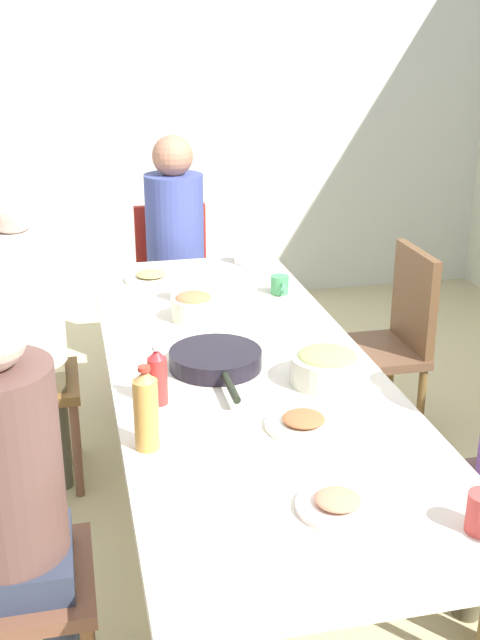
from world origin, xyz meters
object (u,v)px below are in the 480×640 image
Objects in this scene: person_1 at (9,485)px; cup_2 at (243,254)px; chair_2 at (7,370)px; cup_0 at (280,285)px; bottle_0 at (158,377)px; dining_table at (240,380)px; plate_1 at (338,504)px; chair_0 at (390,336)px; serving_pan at (216,360)px; bowl_0 at (327,366)px; person_2 at (23,310)px; plate_2 at (151,277)px; plate_0 at (304,423)px; person_4 at (175,239)px; bowl_1 at (194,306)px; bottle_1 at (146,410)px; chair_4 at (174,280)px; cup_3 at (180,290)px.

cup_2 is (-1.72, 0.99, 0.05)m from person_1.
chair_2 is 8.01× the size of cup_0.
cup_2 is 0.64× the size of bottle_0.
plate_1 reaches higher than dining_table.
chair_2 is at bearing -88.44° from cup_0.
dining_table is 1.04m from chair_0.
bottle_0 is (0.21, -0.22, 0.06)m from serving_pan.
bowl_0 is 0.37m from serving_pan.
person_2 reaches higher than plate_2.
chair_0 is 1.09m from plate_2.
person_1 is 6.61× the size of bottle_0.
chair_2 is 1.05m from bottle_0.
person_2 reaches higher than plate_0.
person_4 is 7.38× the size of bowl_1.
bottle_1 is (1.46, -0.18, 0.10)m from plate_2.
bowl_1 is at bearing -168.51° from dining_table.
chair_0 is 3.72× the size of bottle_1.
chair_2 is 0.70× the size of person_4.
person_1 reaches higher than cup_2.
chair_0 reaches higher than cup_0.
chair_4 is 3.79× the size of plate_2.
dining_table is 2.73× the size of chair_2.
chair_4 is at bearing 180.00° from dining_table.
plate_1 is 0.41× the size of serving_pan.
plate_0 is 1.89× the size of cup_3.
chair_4 is at bearing -177.92° from plate_0.
dining_table is 20.43× the size of cup_2.
cup_3 is at bearing 167.06° from bottle_1.
bowl_1 is 0.71m from bottle_0.
plate_2 is 1.25m from bowl_0.
dining_table is 20.84× the size of cup_3.
cup_3 is (-1.15, -0.18, 0.03)m from plate_0.
bottle_0 is (0.91, -0.21, 0.04)m from cup_3.
chair_2 reaches higher than plate_0.
cup_3 is at bearing 93.81° from person_2.
plate_1 is (0.28, 0.77, 0.01)m from person_1.
serving_pan is 4.15× the size of cup_3.
chair_4 reaches higher than plate_1.
cup_3 is (-0.69, -0.01, 0.01)m from serving_pan.
person_1 is 1.42m from cup_3.
cup_3 is at bearing -91.47° from cup_0.
bottle_1 is (1.12, 0.36, 0.09)m from person_2.
bottle_1 is at bearing -30.87° from cup_0.
plate_0 is (1.10, 0.90, 0.24)m from chair_2.
serving_pan is at bearing 134.31° from bottle_0.
bottle_1 is (0.51, -0.37, 0.19)m from dining_table.
cup_0 is 1.34m from bottle_1.
chair_2 reaches higher than plate_1.
chair_2 is 1.17m from cup_0.
chair_2 is (-0.61, -0.82, -0.16)m from dining_table.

